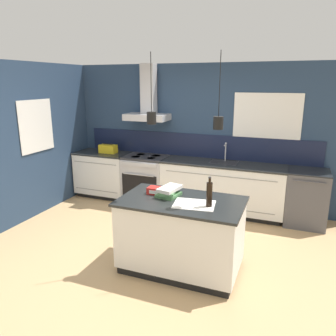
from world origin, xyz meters
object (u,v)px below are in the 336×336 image
at_px(oven_range, 146,179).
at_px(red_supply_box, 156,191).
at_px(yellow_toolbox, 108,149).
at_px(bottle_on_island, 209,194).
at_px(dishwasher, 306,198).
at_px(book_stack, 169,192).

xyz_separation_m(oven_range, red_supply_box, (1.03, -1.90, 0.50)).
xyz_separation_m(oven_range, yellow_toolbox, (-0.82, 0.00, 0.54)).
xyz_separation_m(bottle_on_island, red_supply_box, (-0.73, 0.18, -0.11)).
bearing_deg(bottle_on_island, dishwasher, 62.15).
distance_m(oven_range, dishwasher, 2.87).
distance_m(dishwasher, yellow_toolbox, 3.73).
bearing_deg(red_supply_box, oven_range, 118.51).
bearing_deg(oven_range, bottle_on_island, -49.74).
xyz_separation_m(book_stack, red_supply_box, (-0.18, 0.02, -0.02)).
bearing_deg(bottle_on_island, oven_range, 130.26).
bearing_deg(oven_range, yellow_toolbox, 179.70).
height_order(oven_range, yellow_toolbox, yellow_toolbox).
bearing_deg(oven_range, book_stack, -57.68).
relative_size(book_stack, yellow_toolbox, 1.06).
xyz_separation_m(dishwasher, red_supply_box, (-1.84, -1.90, 0.50)).
xyz_separation_m(dishwasher, book_stack, (-1.65, -1.93, 0.51)).
bearing_deg(book_stack, yellow_toolbox, 136.64).
bearing_deg(oven_range, dishwasher, 0.08).
bearing_deg(dishwasher, red_supply_box, -133.98).
bearing_deg(bottle_on_island, red_supply_box, 165.84).
relative_size(oven_range, red_supply_box, 4.48).
distance_m(dishwasher, book_stack, 2.59).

